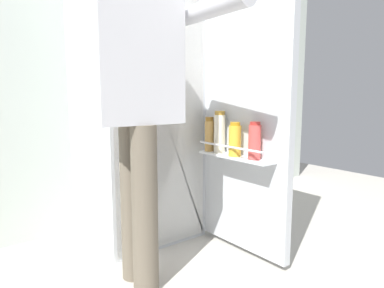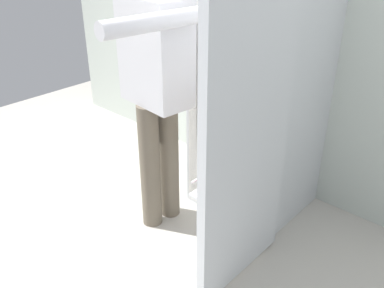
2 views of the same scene
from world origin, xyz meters
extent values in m
plane|color=#B7B2A8|center=(0.00, 0.00, 0.00)|extent=(5.68, 5.68, 0.00)
cube|color=silver|center=(0.00, 0.55, 0.84)|extent=(0.65, 0.59, 1.69)
cube|color=white|center=(0.00, 0.25, 0.84)|extent=(0.61, 0.01, 1.65)
cube|color=white|center=(0.00, 0.30, 0.83)|extent=(0.57, 0.09, 0.01)
cube|color=silver|center=(0.35, -0.07, 0.86)|extent=(0.05, 0.63, 1.65)
cube|color=white|center=(0.27, -0.07, 0.57)|extent=(0.11, 0.50, 0.01)
cylinder|color=silver|center=(0.22, -0.07, 0.63)|extent=(0.01, 0.48, 0.01)
cylinder|color=#DB4C47|center=(0.28, -0.20, 0.67)|extent=(0.07, 0.07, 0.18)
cylinder|color=#B22D28|center=(0.28, -0.20, 0.77)|extent=(0.05, 0.05, 0.02)
cylinder|color=#EDE5CC|center=(0.28, 0.07, 0.69)|extent=(0.07, 0.07, 0.22)
cylinder|color=#B78933|center=(0.28, 0.07, 0.81)|extent=(0.06, 0.06, 0.02)
cylinder|color=gold|center=(0.26, -0.07, 0.66)|extent=(0.07, 0.07, 0.17)
cylinder|color=#BC8419|center=(0.26, -0.07, 0.75)|extent=(0.05, 0.05, 0.02)
cylinder|color=tan|center=(0.26, 0.14, 0.67)|extent=(0.06, 0.06, 0.18)
cylinder|color=#996623|center=(0.26, 0.14, 0.77)|extent=(0.05, 0.05, 0.02)
cylinder|color=#665B4C|center=(-0.30, 0.07, 0.39)|extent=(0.12, 0.12, 0.78)
cylinder|color=#665B4C|center=(-0.31, -0.07, 0.39)|extent=(0.12, 0.12, 0.78)
cube|color=silver|center=(-0.31, 0.00, 1.06)|extent=(0.42, 0.26, 0.56)
cylinder|color=silver|center=(-0.29, 0.19, 1.04)|extent=(0.08, 0.08, 0.52)
cylinder|color=silver|center=(-0.07, -0.23, 1.28)|extent=(0.14, 0.53, 0.08)
camera|label=1|loc=(-1.12, -1.44, 0.93)|focal=33.26mm
camera|label=2|loc=(1.27, -1.46, 1.64)|focal=38.94mm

